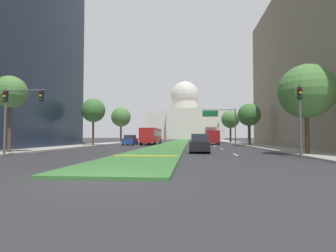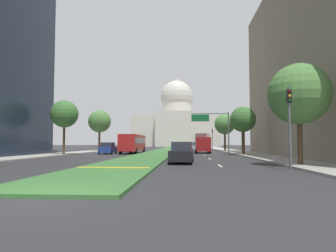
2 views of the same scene
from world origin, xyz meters
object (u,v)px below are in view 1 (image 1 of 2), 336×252
street_tree_right_mid (249,115)px  sedan_far_horizon (205,139)px  street_tree_left_mid (93,110)px  street_tree_left_near (10,92)px  city_bus (151,135)px  sedan_very_far (202,138)px  box_truck_delivery (212,135)px  traffic_light_far_right (218,130)px  capitol_building (185,118)px  street_tree_right_far (230,119)px  overhead_guide_sign (222,119)px  sedan_lead_stopped (200,144)px  sedan_distant (145,139)px  sedan_midblock (130,140)px  street_tree_right_near (306,92)px  traffic_light_near_left (16,107)px  street_tree_left_far (121,117)px  traffic_light_near_right (300,111)px

street_tree_right_mid → sedan_far_horizon: street_tree_right_mid is taller
street_tree_left_mid → street_tree_right_mid: size_ratio=1.13×
street_tree_left_near → city_bus: size_ratio=0.63×
sedan_very_far → box_truck_delivery: size_ratio=0.72×
traffic_light_far_right → sedan_far_horizon: 8.53m
capitol_building → street_tree_right_far: (12.18, -78.64, -5.62)m
street_tree_right_mid → street_tree_right_far: bearing=90.0°
overhead_guide_sign → sedan_lead_stopped: (-4.75, -22.12, -3.84)m
sedan_distant → city_bus: 9.75m
street_tree_right_mid → sedan_midblock: size_ratio=1.45×
street_tree_right_near → sedan_midblock: street_tree_right_near is taller
capitol_building → traffic_light_near_left: (-10.08, -119.66, -7.19)m
street_tree_right_near → sedan_lead_stopped: (-8.45, 2.99, -4.34)m
traffic_light_far_right → sedan_lead_stopped: 49.44m
street_tree_left_far → sedan_distant: street_tree_left_far is taller
capitol_building → street_tree_left_mid: (-11.97, -99.16, -5.42)m
street_tree_left_far → sedan_far_horizon: (19.62, 8.27, -5.16)m
city_bus → street_tree_right_far: bearing=36.5°
street_tree_right_near → sedan_distant: size_ratio=1.74×
overhead_guide_sign → box_truck_delivery: size_ratio=1.02×
traffic_light_near_left → street_tree_right_far: size_ratio=0.70×
street_tree_left_mid → traffic_light_near_right: bearing=-41.3°
traffic_light_far_right → overhead_guide_sign: 26.89m
street_tree_right_near → sedan_distant: bearing=119.0°
overhead_guide_sign → street_tree_left_near: size_ratio=0.94×
traffic_light_near_right → sedan_midblock: size_ratio=1.15×
overhead_guide_sign → traffic_light_near_left: bearing=-123.8°
sedan_distant → box_truck_delivery: bearing=-28.7°
traffic_light_near_right → traffic_light_far_right: size_ratio=1.00×
street_tree_right_far → city_bus: street_tree_right_far is taller
street_tree_left_near → box_truck_delivery: 34.23m
street_tree_left_mid → street_tree_right_mid: (24.14, 1.55, -0.76)m
overhead_guide_sign → sedan_very_far: size_ratio=1.41×
street_tree_right_far → sedan_far_horizon: bearing=127.7°
capitol_building → box_truck_delivery: 89.86m
street_tree_left_far → city_bus: (8.79, -10.84, -4.19)m
sedan_midblock → street_tree_left_far: bearing=111.5°
street_tree_left_mid → sedan_midblock: bearing=47.0°
traffic_light_near_left → street_tree_left_near: (-2.73, 3.04, 1.66)m
overhead_guide_sign → street_tree_right_mid: bearing=-62.1°
sedan_distant → traffic_light_near_left: bearing=-94.7°
box_truck_delivery → sedan_midblock: bearing=-160.7°
street_tree_left_mid → city_bus: 12.17m
street_tree_left_near → box_truck_delivery: (19.98, 27.54, -3.77)m
sedan_far_horizon → sedan_very_far: size_ratio=0.97×
capitol_building → city_bus: 91.24m
box_truck_delivery → street_tree_right_far: bearing=64.4°
street_tree_right_near → sedan_very_far: size_ratio=1.59×
traffic_light_far_right → sedan_far_horizon: size_ratio=1.15×
traffic_light_near_right → sedan_far_horizon: (-4.20, 47.68, -2.51)m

